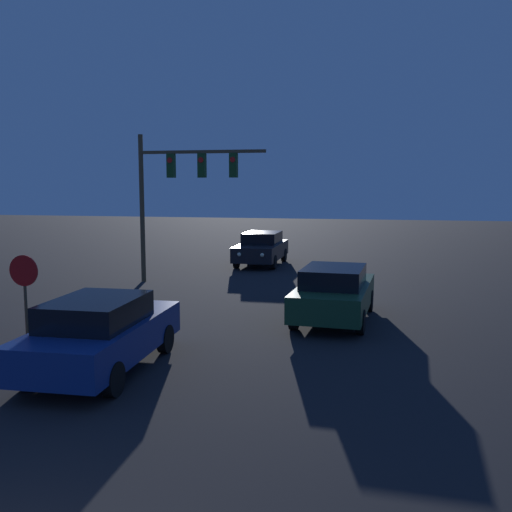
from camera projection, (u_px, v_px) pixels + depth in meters
name	position (u px, v px, depth m)	size (l,w,h in m)	color
car_near	(101.00, 333.00, 11.62)	(2.01, 4.58, 1.54)	navy
car_mid	(334.00, 292.00, 15.94)	(2.15, 4.62, 1.54)	#1E4728
car_far	(261.00, 248.00, 27.11)	(1.96, 4.55, 1.54)	black
traffic_signal_mast	(178.00, 181.00, 21.63)	(4.98, 0.30, 5.69)	brown
stop_sign	(25.00, 284.00, 12.95)	(0.71, 0.07, 2.21)	brown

